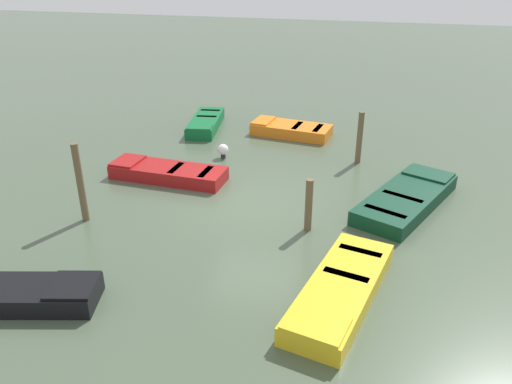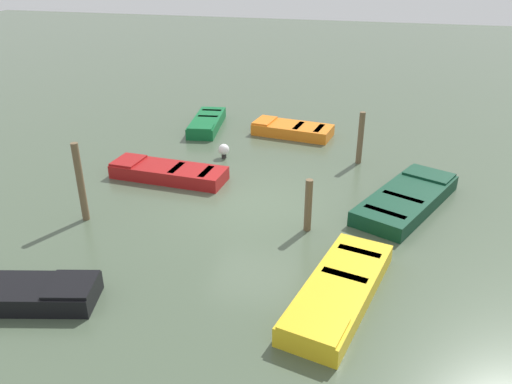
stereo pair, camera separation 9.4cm
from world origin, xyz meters
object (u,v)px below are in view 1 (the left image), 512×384
rowboat_green (206,123)px  rowboat_orange (291,129)px  mooring_piling_mid_left (80,183)px  mooring_piling_near_left (360,138)px  rowboat_yellow (341,290)px  rowboat_dark_green (407,198)px  rowboat_red (167,172)px  mooring_piling_far_left (309,205)px  marker_buoy (223,150)px

rowboat_green → rowboat_orange: 3.35m
mooring_piling_mid_left → mooring_piling_near_left: bearing=131.1°
rowboat_yellow → rowboat_dark_green: bearing=176.4°
rowboat_yellow → mooring_piling_near_left: bearing=-166.0°
rowboat_yellow → mooring_piling_near_left: mooring_piling_near_left is taller
rowboat_yellow → rowboat_dark_green: same height
rowboat_yellow → rowboat_red: same height
mooring_piling_mid_left → rowboat_yellow: bearing=75.8°
rowboat_yellow → rowboat_green: (-9.42, -6.13, 0.00)m
mooring_piling_far_left → mooring_piling_mid_left: (0.90, -5.59, 0.36)m
marker_buoy → mooring_piling_far_left: bearing=40.7°
rowboat_red → mooring_piling_near_left: size_ratio=2.08×
rowboat_red → rowboat_green: same height
rowboat_orange → marker_buoy: size_ratio=6.28×
rowboat_yellow → mooring_piling_near_left: size_ratio=2.25×
marker_buoy → mooring_piling_mid_left: bearing=-23.2°
rowboat_orange → mooring_piling_near_left: size_ratio=1.77×
rowboat_yellow → mooring_piling_mid_left: size_ratio=1.84×
rowboat_dark_green → rowboat_green: size_ratio=1.31×
rowboat_red → rowboat_orange: size_ratio=1.17×
rowboat_green → mooring_piling_far_left: (6.84, 5.07, 0.46)m
rowboat_yellow → mooring_piling_mid_left: (-1.68, -6.65, 0.82)m
rowboat_red → marker_buoy: marker_buoy is taller
rowboat_green → rowboat_orange: same height
rowboat_orange → rowboat_yellow: bearing=114.0°
rowboat_dark_green → marker_buoy: size_ratio=8.59×
rowboat_dark_green → rowboat_green: same height
rowboat_red → rowboat_green: bearing=-81.2°
marker_buoy → rowboat_red: bearing=-28.7°
rowboat_green → mooring_piling_mid_left: bearing=-12.7°
rowboat_orange → mooring_piling_far_left: (6.88, 1.73, 0.46)m
mooring_piling_mid_left → marker_buoy: bearing=156.8°
mooring_piling_near_left → marker_buoy: mooring_piling_near_left is taller
mooring_piling_mid_left → rowboat_green: bearing=176.2°
rowboat_red → mooring_piling_far_left: 5.02m
mooring_piling_far_left → rowboat_dark_green: bearing=129.6°
rowboat_red → mooring_piling_far_left: mooring_piling_far_left is taller
rowboat_red → mooring_piling_near_left: mooring_piling_near_left is taller
rowboat_yellow → mooring_piling_mid_left: 6.90m
rowboat_red → mooring_piling_near_left: bearing=-150.4°
rowboat_red → rowboat_orange: 5.65m
rowboat_dark_green → mooring_piling_far_left: (1.97, -2.38, 0.46)m
rowboat_yellow → rowboat_red: 7.27m
marker_buoy → rowboat_green: bearing=-150.3°
rowboat_yellow → mooring_piling_far_left: (-2.58, -1.06, 0.46)m
rowboat_red → marker_buoy: 2.32m
rowboat_yellow → marker_buoy: (-6.62, -4.53, 0.07)m
mooring_piling_near_left → mooring_piling_far_left: bearing=-10.6°
rowboat_dark_green → mooring_piling_mid_left: bearing=133.6°
rowboat_orange → rowboat_dark_green: bearing=137.5°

